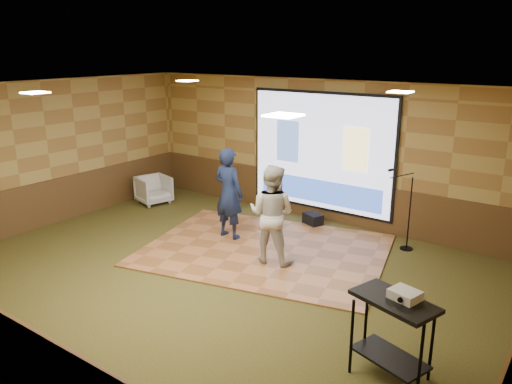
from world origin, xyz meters
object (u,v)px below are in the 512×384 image
Objects in this scene: av_table at (393,323)px; projector at (405,295)px; player_right at (272,214)px; projector_screen at (321,153)px; mic_stand at (405,223)px; duffel_bag at (313,219)px; banquet_chair at (154,190)px; dance_floor at (265,250)px; player_left at (229,193)px.

projector is (0.09, 0.07, 0.34)m from av_table.
projector is at bearing 139.58° from player_right.
mic_stand is at bearing -13.75° from projector_screen.
projector_screen reaches higher than player_right.
projector is 0.77× the size of duffel_bag.
av_table is 1.35× the size of banquet_chair.
projector_screen is 8.23× the size of duffel_bag.
duffel_bag is at bearing 129.22° from av_table.
dance_floor is 1.72m from duffel_bag.
mic_stand is 2.06× the size of banquet_chair.
dance_floor is 4.06m from projector.
banquet_chair is at bearing -25.58° from player_right.
projector is 5.12m from duffel_bag.
player_right is at bearing -80.71° from duffel_bag.
duffel_bag is at bearing -61.04° from banquet_chair.
mic_stand is at bearing -151.72° from player_left.
duffel_bag is at bearing 170.31° from mic_stand.
duffel_bag is (-3.27, 3.84, -0.91)m from projector.
av_table is (3.23, -2.19, 0.67)m from dance_floor.
projector_screen is 2.37m from mic_stand.
projector is at bearing 37.63° from av_table.
player_right is 2.60m from mic_stand.
player_left is at bearing 167.44° from projector.
av_table is 7.70m from banquet_chair.
banquet_chair is at bearing -161.73° from projector_screen.
av_table reaches higher than banquet_chair.
dance_floor is at bearing 162.59° from projector.
player_left reaches higher than banquet_chair.
projector_screen is 1.87× the size of player_left.
banquet_chair is (-4.22, 1.22, -0.56)m from player_right.
projector_screen is 5.42m from projector.
duffel_bag is at bearing 145.66° from projector.
banquet_chair is 1.80× the size of duffel_bag.
projector_screen is 3.39× the size of av_table.
duffel_bag is (0.09, -0.39, -1.35)m from projector_screen.
projector is at bearing -32.63° from dance_floor.
player_right is 2.24m from duffel_bag.
projector is at bearing -77.46° from mic_stand.
av_table is 0.65× the size of mic_stand.
player_right reaches higher than duffel_bag.
player_right is 3.39m from av_table.
player_right is at bearing -80.22° from projector_screen.
projector is 0.43× the size of banquet_chair.
projector is at bearing -51.56° from projector_screen.
dance_floor is 1.02m from player_right.
dance_floor is at bearing -91.41° from duffel_bag.
av_table is 0.36m from projector.
player_right is (1.32, -0.48, -0.03)m from player_left.
player_right reaches higher than mic_stand.
av_table is at bearing 137.88° from player_right.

